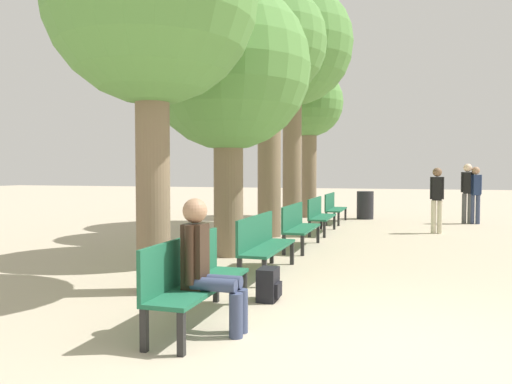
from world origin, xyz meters
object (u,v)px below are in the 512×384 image
(bench_row_3, at_px, (319,213))
(bench_row_4, at_px, (333,206))
(tree_row_4, at_px, (309,107))
(bench_row_0, at_px, (193,275))
(bench_row_2, at_px, (298,223))
(trash_bin, at_px, (365,205))
(tree_row_3, at_px, (292,48))
(pedestrian_mid, at_px, (467,189))
(tree_row_0, at_px, (151,2))
(person_seated, at_px, (206,262))
(tree_row_2, at_px, (269,49))
(pedestrian_near, at_px, (475,191))
(tree_row_1, at_px, (228,71))
(bench_row_1, at_px, (262,241))
(pedestrian_far, at_px, (437,196))
(backpack, at_px, (269,285))

(bench_row_3, xyz_separation_m, bench_row_4, (0.00, 2.59, 0.00))
(bench_row_3, distance_m, tree_row_4, 5.35)
(bench_row_0, xyz_separation_m, bench_row_2, (0.00, 5.17, 0.00))
(bench_row_0, xyz_separation_m, bench_row_3, (0.00, 7.76, 0.00))
(trash_bin, bearing_deg, tree_row_4, 177.22)
(bench_row_2, distance_m, tree_row_3, 6.22)
(bench_row_0, height_order, bench_row_4, same)
(pedestrian_mid, bearing_deg, bench_row_2, -122.31)
(bench_row_0, height_order, tree_row_3, tree_row_3)
(tree_row_0, distance_m, tree_row_3, 8.30)
(bench_row_2, bearing_deg, person_seated, -87.54)
(bench_row_4, bearing_deg, tree_row_2, -106.31)
(person_seated, relative_size, trash_bin, 1.45)
(pedestrian_near, bearing_deg, bench_row_4, -168.12)
(tree_row_0, relative_size, person_seated, 3.95)
(tree_row_0, xyz_separation_m, tree_row_1, (-0.00, 2.85, -0.32))
(bench_row_1, xyz_separation_m, pedestrian_mid, (3.83, 8.63, 0.51))
(pedestrian_near, xyz_separation_m, pedestrian_far, (-1.22, -2.69, -0.02))
(tree_row_1, xyz_separation_m, pedestrian_far, (3.86, 4.56, -2.44))
(bench_row_3, height_order, pedestrian_near, pedestrian_near)
(bench_row_4, height_order, trash_bin, trash_bin)
(bench_row_0, distance_m, tree_row_2, 7.92)
(bench_row_1, relative_size, tree_row_4, 0.36)
(bench_row_2, relative_size, pedestrian_far, 1.09)
(person_seated, height_order, pedestrian_near, pedestrian_near)
(person_seated, bearing_deg, bench_row_4, 91.26)
(tree_row_0, height_order, pedestrian_far, tree_row_0)
(person_seated, relative_size, pedestrian_mid, 0.73)
(bench_row_0, bearing_deg, tree_row_1, 104.71)
(bench_row_0, xyz_separation_m, tree_row_4, (-1.04, 11.92, 3.19))
(tree_row_4, bearing_deg, tree_row_3, -90.00)
(tree_row_2, bearing_deg, bench_row_0, -81.33)
(bench_row_3, xyz_separation_m, tree_row_1, (-1.04, -3.81, 2.87))
(pedestrian_mid, bearing_deg, backpack, -108.16)
(bench_row_3, xyz_separation_m, person_seated, (0.23, -7.96, 0.18))
(bench_row_3, xyz_separation_m, tree_row_2, (-1.04, -0.96, 3.93))
(bench_row_0, height_order, pedestrian_near, pedestrian_near)
(bench_row_4, xyz_separation_m, person_seated, (0.23, -10.55, 0.18))
(bench_row_4, height_order, tree_row_1, tree_row_1)
(bench_row_4, xyz_separation_m, tree_row_4, (-1.04, 1.58, 3.19))
(bench_row_0, height_order, bench_row_2, same)
(person_seated, xyz_separation_m, pedestrian_mid, (3.59, 11.42, 0.34))
(bench_row_4, distance_m, pedestrian_near, 4.16)
(tree_row_3, height_order, backpack, tree_row_3)
(tree_row_0, relative_size, tree_row_4, 1.03)
(tree_row_3, bearing_deg, tree_row_1, -90.00)
(bench_row_4, relative_size, trash_bin, 2.00)
(tree_row_0, relative_size, backpack, 13.01)
(bench_row_4, bearing_deg, bench_row_2, -90.00)
(backpack, distance_m, pedestrian_near, 10.73)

